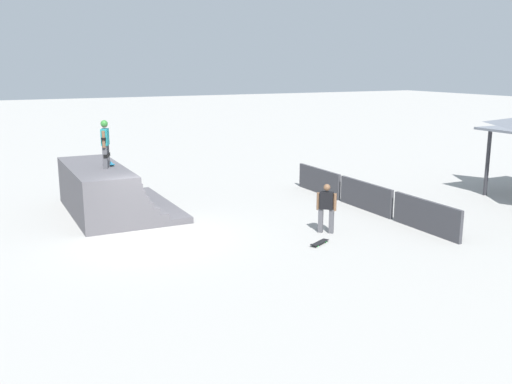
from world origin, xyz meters
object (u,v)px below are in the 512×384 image
bystander_walking (326,206)px  skateboard_on_ground (319,243)px  skateboard_on_deck (110,164)px  skater_on_deck (105,141)px

bystander_walking → skateboard_on_ground: size_ratio=1.95×
bystander_walking → skateboard_on_ground: (0.98, -0.88, -0.84)m
skateboard_on_deck → bystander_walking: skateboard_on_deck is taller
skateboard_on_ground → skater_on_deck: bearing=-79.4°
bystander_walking → skater_on_deck: bearing=0.2°
skateboard_on_ground → bystander_walking: bearing=-160.1°
bystander_walking → skateboard_on_ground: bearing=90.0°
skater_on_deck → bystander_walking: bearing=70.7°
bystander_walking → skateboard_on_ground: bystander_walking is taller
skater_on_deck → skateboard_on_ground: 8.40m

